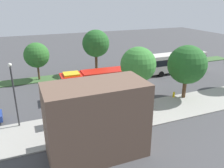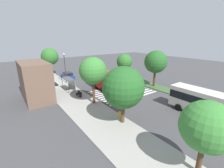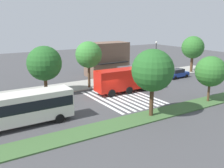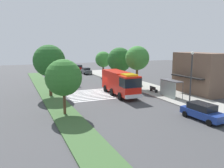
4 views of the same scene
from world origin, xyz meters
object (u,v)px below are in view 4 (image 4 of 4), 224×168
at_px(fire_truck, 120,82).
at_px(bench_near_shelter, 153,89).
at_px(sidewalk_tree_far_west, 103,59).
at_px(sidewalk_tree_west, 120,60).
at_px(parked_car_west, 79,68).
at_px(sidewalk_tree_center, 137,58).
at_px(fire_hydrant, 120,81).
at_px(median_tree_far_west, 49,61).
at_px(median_tree_west, 64,78).
at_px(parked_car_east, 203,112).
at_px(street_lamp, 191,75).
at_px(bus_stop_shelter, 170,85).
at_px(parked_car_mid, 86,71).
at_px(transit_bus, 64,72).

distance_m(fire_truck, bench_near_shelter, 5.94).
bearing_deg(sidewalk_tree_far_west, sidewalk_tree_west, 0.00).
bearing_deg(parked_car_west, sidewalk_tree_center, 3.89).
xyz_separation_m(sidewalk_tree_far_west, fire_hydrant, (10.33, -0.50, -3.70)).
relative_size(median_tree_far_west, median_tree_west, 1.25).
bearing_deg(bench_near_shelter, median_tree_west, -69.20).
bearing_deg(parked_car_east, sidewalk_tree_center, 169.69).
bearing_deg(fire_truck, sidewalk_tree_west, 157.37).
bearing_deg(sidewalk_tree_center, street_lamp, -1.69).
height_order(sidewalk_tree_far_west, median_tree_west, median_tree_west).
relative_size(bus_stop_shelter, bench_near_shelter, 2.19).
height_order(bus_stop_shelter, sidewalk_tree_west, sidewalk_tree_west).
relative_size(bus_stop_shelter, street_lamp, 0.52).
bearing_deg(sidewalk_tree_west, fire_truck, -24.86).
height_order(fire_truck, bench_near_shelter, fire_truck).
height_order(parked_car_east, bus_stop_shelter, bus_stop_shelter).
bearing_deg(bench_near_shelter, median_tree_far_west, -104.33).
distance_m(bench_near_shelter, sidewalk_tree_far_west, 20.72).
bearing_deg(parked_car_mid, sidewalk_tree_west, 8.01).
height_order(parked_car_east, sidewalk_tree_center, sidewalk_tree_center).
bearing_deg(median_tree_far_west, fire_hydrant, 112.88).
distance_m(bus_stop_shelter, median_tree_west, 15.92).
bearing_deg(parked_car_west, parked_car_east, -0.25).
height_order(transit_bus, fire_hydrant, transit_bus).
relative_size(sidewalk_tree_far_west, sidewalk_tree_center, 0.81).
height_order(fire_truck, bus_stop_shelter, fire_truck).
xyz_separation_m(parked_car_mid, sidewalk_tree_far_west, (6.74, 2.20, 3.31)).
relative_size(parked_car_west, transit_bus, 0.42).
relative_size(sidewalk_tree_far_west, sidewalk_tree_west, 0.85).
bearing_deg(street_lamp, fire_truck, -154.47).
xyz_separation_m(bus_stop_shelter, sidewalk_tree_far_west, (-24.40, -0.73, 2.31)).
xyz_separation_m(fire_truck, sidewalk_tree_west, (-10.91, 5.05, 2.58)).
relative_size(fire_truck, median_tree_west, 1.61).
relative_size(fire_truck, bus_stop_shelter, 2.77).
distance_m(street_lamp, median_tree_far_west, 19.77).
height_order(parked_car_west, transit_bus, transit_bus).
relative_size(sidewalk_tree_center, median_tree_west, 1.22).
bearing_deg(parked_car_mid, fire_hydrant, 5.80).
bearing_deg(bus_stop_shelter, parked_car_west, -175.67).
xyz_separation_m(parked_car_east, sidewalk_tree_west, (-24.55, 2.20, 3.76)).
bearing_deg(bench_near_shelter, parked_car_mid, -173.92).
relative_size(sidewalk_tree_west, median_tree_west, 1.16).
bearing_deg(transit_bus, sidewalk_tree_center, -143.55).
height_order(fire_truck, street_lamp, street_lamp).
xyz_separation_m(sidewalk_tree_center, fire_hydrant, (-5.88, -0.50, -4.87)).
relative_size(transit_bus, median_tree_west, 1.89).
distance_m(fire_truck, median_tree_far_west, 11.00).
height_order(transit_bus, median_tree_far_west, median_tree_far_west).
xyz_separation_m(parked_car_west, parked_car_east, (47.93, -0.00, -0.06)).
bearing_deg(parked_car_mid, bus_stop_shelter, 5.48).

